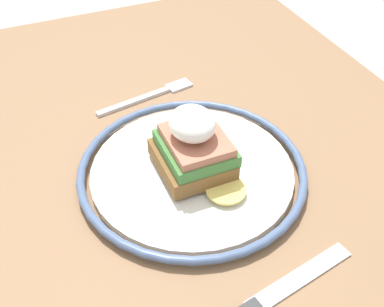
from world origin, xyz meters
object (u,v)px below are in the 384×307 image
object	(u,v)px
fork	(150,96)
plate	(192,170)
knife	(255,306)
sandwich	(194,146)

from	to	relation	value
fork	plate	bearing A→B (deg)	-2.87
fork	knife	size ratio (longest dim) A/B	0.75
fork	knife	xyz separation A→B (m)	(0.36, -0.02, 0.00)
plate	fork	world-z (taller)	plate
plate	fork	size ratio (longest dim) A/B	1.79
sandwich	knife	xyz separation A→B (m)	(0.18, -0.02, -0.04)
plate	sandwich	size ratio (longest dim) A/B	2.29
knife	fork	bearing A→B (deg)	176.10
sandwich	fork	bearing A→B (deg)	177.77
plate	knife	size ratio (longest dim) A/B	1.34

